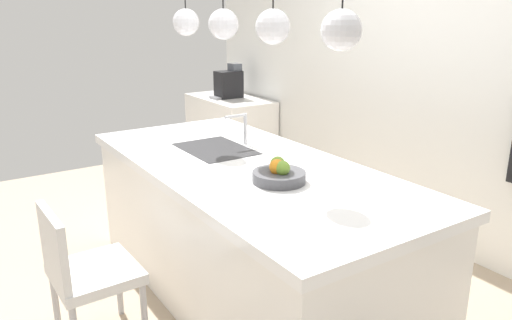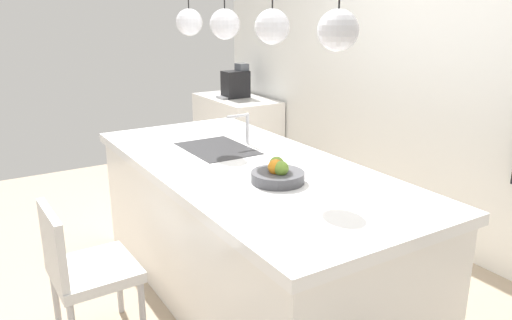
{
  "view_description": "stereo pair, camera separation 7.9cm",
  "coord_description": "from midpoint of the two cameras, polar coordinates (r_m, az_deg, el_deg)",
  "views": [
    {
      "loc": [
        2.46,
        -1.55,
        1.8
      ],
      "look_at": [
        0.1,
        0.0,
        0.93
      ],
      "focal_mm": 34.88,
      "sensor_mm": 36.0,
      "label": 1
    },
    {
      "loc": [
        2.5,
        -1.49,
        1.8
      ],
      "look_at": [
        0.1,
        0.0,
        0.93
      ],
      "focal_mm": 34.88,
      "sensor_mm": 36.0,
      "label": 2
    }
  ],
  "objects": [
    {
      "name": "chair_near",
      "position": [
        2.86,
        -19.97,
        -11.68
      ],
      "size": [
        0.46,
        0.44,
        0.83
      ],
      "color": "silver",
      "rests_on": "ground"
    },
    {
      "name": "fruit_bowl",
      "position": [
        2.72,
        1.82,
        -1.58
      ],
      "size": [
        0.29,
        0.29,
        0.13
      ],
      "color": "#4C4C51",
      "rests_on": "kitchen_island"
    },
    {
      "name": "floor",
      "position": [
        3.42,
        -1.63,
        -14.7
      ],
      "size": [
        6.6,
        6.6,
        0.0
      ],
      "primitive_type": "plane",
      "color": "tan",
      "rests_on": "ground"
    },
    {
      "name": "coffee_machine",
      "position": [
        5.7,
        -3.54,
        8.76
      ],
      "size": [
        0.2,
        0.35,
        0.38
      ],
      "color": "black",
      "rests_on": "side_counter"
    },
    {
      "name": "pendant_light_left",
      "position": [
        3.6,
        -8.68,
        15.38
      ],
      "size": [
        0.18,
        0.18,
        0.78
      ],
      "color": "silver"
    },
    {
      "name": "back_wall",
      "position": [
        4.06,
        18.7,
        9.07
      ],
      "size": [
        6.0,
        0.1,
        2.6
      ],
      "primitive_type": "cube",
      "color": "white",
      "rests_on": "ground"
    },
    {
      "name": "pendant_light_center_right",
      "position": [
        2.69,
        1.08,
        15.08
      ],
      "size": [
        0.18,
        0.18,
        0.78
      ],
      "color": "silver"
    },
    {
      "name": "kitchen_island",
      "position": [
        3.21,
        -1.7,
        -7.95
      ],
      "size": [
        2.52,
        1.14,
        0.88
      ],
      "color": "white",
      "rests_on": "ground"
    },
    {
      "name": "sink_basin",
      "position": [
        3.39,
        -5.33,
        1.19
      ],
      "size": [
        0.56,
        0.4,
        0.02
      ],
      "primitive_type": "cube",
      "color": "#2D2D30",
      "rests_on": "kitchen_island"
    },
    {
      "name": "faucet",
      "position": [
        3.45,
        -2.27,
        4.08
      ],
      "size": [
        0.02,
        0.17,
        0.22
      ],
      "color": "silver",
      "rests_on": "kitchen_island"
    },
    {
      "name": "side_counter",
      "position": [
        5.8,
        -3.4,
        3.13
      ],
      "size": [
        1.1,
        0.6,
        0.82
      ],
      "primitive_type": "cube",
      "color": "white",
      "rests_on": "ground"
    },
    {
      "name": "pendant_light_center_left",
      "position": [
        3.14,
        -4.5,
        15.31
      ],
      "size": [
        0.18,
        0.18,
        0.78
      ],
      "color": "silver"
    },
    {
      "name": "pendant_light_right",
      "position": [
        2.28,
        8.74,
        14.55
      ],
      "size": [
        0.18,
        0.18,
        0.78
      ],
      "color": "silver"
    }
  ]
}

